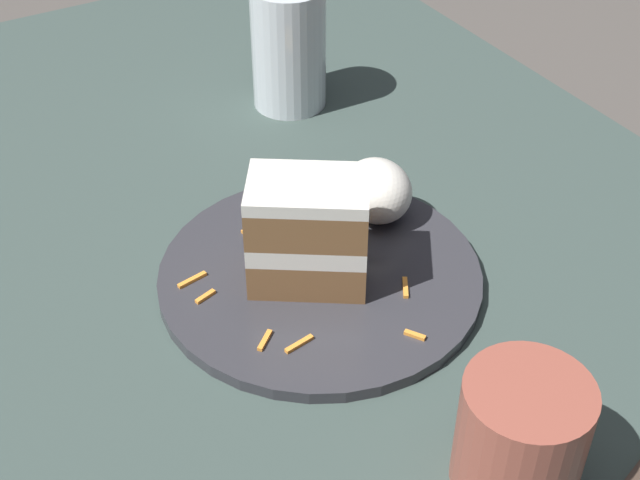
# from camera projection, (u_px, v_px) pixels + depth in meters

# --- Properties ---
(ground_plane) EXTENTS (6.00, 6.00, 0.00)m
(ground_plane) POSITION_uv_depth(u_px,v_px,m) (308.00, 344.00, 0.72)
(ground_plane) COLOR #4C4742
(ground_plane) RESTS_ON ground
(dining_table) EXTENTS (1.35, 0.87, 0.02)m
(dining_table) POSITION_uv_depth(u_px,v_px,m) (308.00, 335.00, 0.71)
(dining_table) COLOR #384742
(dining_table) RESTS_ON ground
(plate) EXTENTS (0.27, 0.27, 0.01)m
(plate) POSITION_uv_depth(u_px,v_px,m) (320.00, 276.00, 0.75)
(plate) COLOR #333338
(plate) RESTS_ON dining_table
(cake_slice) EXTENTS (0.10, 0.11, 0.09)m
(cake_slice) POSITION_uv_depth(u_px,v_px,m) (308.00, 232.00, 0.71)
(cake_slice) COLOR brown
(cake_slice) RESTS_ON plate
(cream_dollop) EXTENTS (0.07, 0.06, 0.06)m
(cream_dollop) POSITION_uv_depth(u_px,v_px,m) (377.00, 191.00, 0.78)
(cream_dollop) COLOR white
(cream_dollop) RESTS_ON plate
(orange_garnish) EXTENTS (0.06, 0.06, 0.00)m
(orange_garnish) POSITION_uv_depth(u_px,v_px,m) (300.00, 200.00, 0.81)
(orange_garnish) COLOR orange
(orange_garnish) RESTS_ON plate
(carrot_shreds_scatter) EXTENTS (0.19, 0.17, 0.00)m
(carrot_shreds_scatter) POSITION_uv_depth(u_px,v_px,m) (285.00, 296.00, 0.72)
(carrot_shreds_scatter) COLOR orange
(carrot_shreds_scatter) RESTS_ON plate
(drinking_glass) EXTENTS (0.08, 0.08, 0.13)m
(drinking_glass) POSITION_uv_depth(u_px,v_px,m) (289.00, 55.00, 0.94)
(drinking_glass) COLOR silver
(drinking_glass) RESTS_ON dining_table
(coffee_mug) EXTENTS (0.08, 0.08, 0.09)m
(coffee_mug) POSITION_uv_depth(u_px,v_px,m) (522.00, 432.00, 0.56)
(coffee_mug) COLOR #994C3D
(coffee_mug) RESTS_ON dining_table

